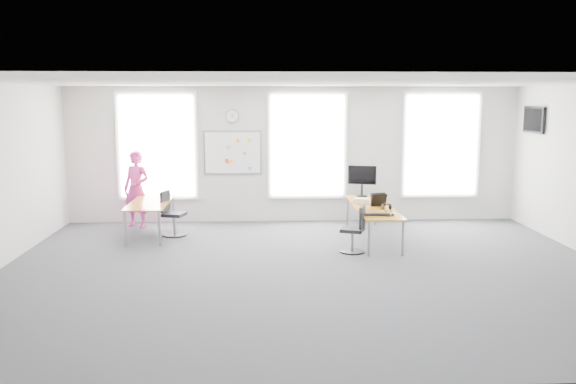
{
  "coord_description": "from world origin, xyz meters",
  "views": [
    {
      "loc": [
        -0.75,
        -9.47,
        2.79
      ],
      "look_at": [
        -0.26,
        1.2,
        1.1
      ],
      "focal_mm": 38.0,
      "sensor_mm": 36.0,
      "label": 1
    }
  ],
  "objects_px": {
    "desk_right": "(372,208)",
    "person": "(137,189)",
    "chair_right": "(355,232)",
    "keyboard": "(377,215)",
    "headphones": "(386,207)",
    "monitor": "(362,178)",
    "chair_left": "(172,216)",
    "desk_left": "(150,205)"
  },
  "relations": [
    {
      "from": "chair_left",
      "to": "headphones",
      "type": "distance_m",
      "value": 4.26
    },
    {
      "from": "chair_right",
      "to": "chair_left",
      "type": "xyz_separation_m",
      "value": [
        -3.48,
        1.51,
        0.02
      ]
    },
    {
      "from": "desk_left",
      "to": "keyboard",
      "type": "xyz_separation_m",
      "value": [
        4.31,
        -1.43,
        0.04
      ]
    },
    {
      "from": "desk_left",
      "to": "chair_left",
      "type": "height_order",
      "value": "chair_left"
    },
    {
      "from": "desk_right",
      "to": "desk_left",
      "type": "relative_size",
      "value": 1.43
    },
    {
      "from": "chair_left",
      "to": "keyboard",
      "type": "bearing_deg",
      "value": -94.73
    },
    {
      "from": "chair_right",
      "to": "keyboard",
      "type": "bearing_deg",
      "value": 121.87
    },
    {
      "from": "desk_left",
      "to": "chair_left",
      "type": "xyz_separation_m",
      "value": [
        0.42,
        -0.0,
        -0.24
      ]
    },
    {
      "from": "desk_left",
      "to": "headphones",
      "type": "bearing_deg",
      "value": -10.72
    },
    {
      "from": "keyboard",
      "to": "headphones",
      "type": "xyz_separation_m",
      "value": [
        0.28,
        0.56,
        0.04
      ]
    },
    {
      "from": "desk_left",
      "to": "keyboard",
      "type": "height_order",
      "value": "desk_left"
    },
    {
      "from": "desk_right",
      "to": "monitor",
      "type": "distance_m",
      "value": 1.23
    },
    {
      "from": "desk_left",
      "to": "keyboard",
      "type": "bearing_deg",
      "value": -18.38
    },
    {
      "from": "desk_left",
      "to": "monitor",
      "type": "relative_size",
      "value": 2.88
    },
    {
      "from": "desk_left",
      "to": "headphones",
      "type": "height_order",
      "value": "headphones"
    },
    {
      "from": "desk_left",
      "to": "chair_right",
      "type": "bearing_deg",
      "value": -21.19
    },
    {
      "from": "chair_left",
      "to": "person",
      "type": "bearing_deg",
      "value": 59.83
    },
    {
      "from": "chair_right",
      "to": "monitor",
      "type": "relative_size",
      "value": 1.29
    },
    {
      "from": "chair_right",
      "to": "monitor",
      "type": "bearing_deg",
      "value": -171.89
    },
    {
      "from": "desk_left",
      "to": "chair_right",
      "type": "distance_m",
      "value": 4.19
    },
    {
      "from": "desk_right",
      "to": "chair_right",
      "type": "height_order",
      "value": "chair_right"
    },
    {
      "from": "person",
      "to": "keyboard",
      "type": "bearing_deg",
      "value": -2.66
    },
    {
      "from": "chair_right",
      "to": "headphones",
      "type": "distance_m",
      "value": 1.0
    },
    {
      "from": "headphones",
      "to": "keyboard",
      "type": "bearing_deg",
      "value": -121.04
    },
    {
      "from": "desk_right",
      "to": "person",
      "type": "relative_size",
      "value": 1.66
    },
    {
      "from": "headphones",
      "to": "monitor",
      "type": "distance_m",
      "value": 1.56
    },
    {
      "from": "desk_left",
      "to": "keyboard",
      "type": "relative_size",
      "value": 4.08
    },
    {
      "from": "desk_right",
      "to": "person",
      "type": "distance_m",
      "value": 5.04
    },
    {
      "from": "chair_right",
      "to": "person",
      "type": "bearing_deg",
      "value": -98.32
    },
    {
      "from": "person",
      "to": "monitor",
      "type": "height_order",
      "value": "person"
    },
    {
      "from": "chair_left",
      "to": "keyboard",
      "type": "height_order",
      "value": "chair_left"
    },
    {
      "from": "desk_right",
      "to": "person",
      "type": "height_order",
      "value": "person"
    },
    {
      "from": "headphones",
      "to": "chair_left",
      "type": "bearing_deg",
      "value": 163.21
    },
    {
      "from": "chair_left",
      "to": "desk_left",
      "type": "bearing_deg",
      "value": 105.1
    },
    {
      "from": "person",
      "to": "monitor",
      "type": "distance_m",
      "value": 4.83
    },
    {
      "from": "desk_right",
      "to": "headphones",
      "type": "height_order",
      "value": "headphones"
    },
    {
      "from": "desk_right",
      "to": "chair_right",
      "type": "distance_m",
      "value": 1.15
    },
    {
      "from": "keyboard",
      "to": "monitor",
      "type": "height_order",
      "value": "monitor"
    },
    {
      "from": "chair_right",
      "to": "headphones",
      "type": "relative_size",
      "value": 4.46
    },
    {
      "from": "keyboard",
      "to": "headphones",
      "type": "distance_m",
      "value": 0.63
    },
    {
      "from": "desk_right",
      "to": "monitor",
      "type": "xyz_separation_m",
      "value": [
        -0.02,
        1.14,
        0.44
      ]
    },
    {
      "from": "chair_right",
      "to": "keyboard",
      "type": "distance_m",
      "value": 0.51
    }
  ]
}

